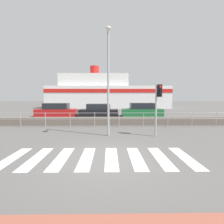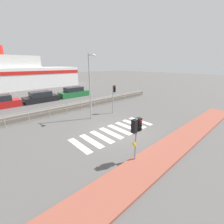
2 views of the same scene
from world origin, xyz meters
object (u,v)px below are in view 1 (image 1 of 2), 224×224
Objects in this scene: parked_car_black at (99,111)px; parked_car_green at (142,110)px; traffic_light_far at (158,98)px; streetlamp at (108,71)px; ferry_boat at (106,94)px; parked_car_red at (56,111)px.

parked_car_green is at bearing -0.00° from parked_car_black.
traffic_light_far is 3.13m from streetlamp.
streetlamp reaches higher than parked_car_green.
parked_car_black is at bearing 180.00° from parked_car_green.
streetlamp reaches higher than traffic_light_far.
ferry_boat reaches higher than streetlamp.
parked_car_green is at bearing 69.67° from streetlamp.
parked_car_black is (-0.50, -15.83, -2.18)m from ferry_boat.
ferry_boat reaches higher than parked_car_black.
ferry_boat reaches higher than traffic_light_far.
streetlamp is 1.33× the size of parked_car_black.
traffic_light_far is 26.43m from ferry_boat.
streetlamp is 1.27× the size of parked_car_green.
parked_car_green is (4.51, -15.83, -2.14)m from ferry_boat.
parked_car_red is at bearing 180.00° from parked_car_black.
ferry_boat is at bearing 71.45° from parked_car_red.
parked_car_black is at bearing 0.00° from parked_car_red.
parked_car_green reaches higher than parked_car_red.
parked_car_black is 0.96× the size of parked_car_green.
parked_car_red is 9.83m from parked_car_green.
ferry_boat is 16.60m from parked_car_green.
ferry_boat is at bearing 105.91° from parked_car_green.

